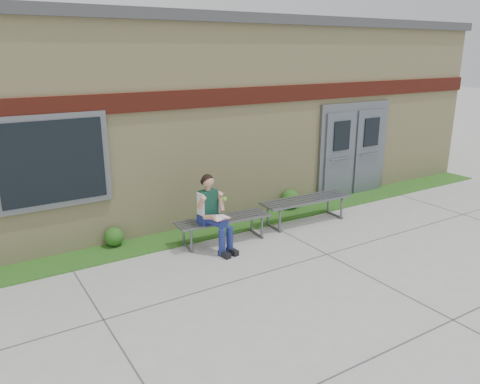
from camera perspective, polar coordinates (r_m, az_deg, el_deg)
ground at (r=7.61m, az=7.43°, el=-10.53°), size 80.00×80.00×0.00m
grass_strip at (r=9.56m, az=-2.46°, el=-4.45°), size 16.00×0.80×0.02m
school_building at (r=12.06m, az=-10.69°, el=10.00°), size 16.20×6.22×4.20m
bench_left at (r=8.83m, az=-2.06°, el=-3.85°), size 1.85×0.65×0.47m
bench_right at (r=9.90m, az=8.01°, el=-1.46°), size 2.02×0.65×0.52m
girl at (r=8.39m, az=-3.28°, el=-2.37°), size 0.52×0.85×1.38m
shrub_mid at (r=8.96m, az=-15.10°, el=-5.28°), size 0.35×0.35×0.35m
shrub_east at (r=10.74m, az=6.15°, el=-0.84°), size 0.43×0.43×0.43m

